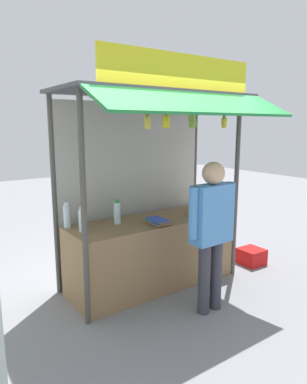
{
  "coord_description": "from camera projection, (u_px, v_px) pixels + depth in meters",
  "views": [
    {
      "loc": [
        -2.42,
        -3.46,
        2.01
      ],
      "look_at": [
        0.0,
        0.0,
        1.21
      ],
      "focal_mm": 32.82,
      "sensor_mm": 36.0,
      "label": 1
    }
  ],
  "objects": [
    {
      "name": "ground_plane",
      "position": [
        153.0,
        284.0,
        4.52
      ],
      "size": [
        20.0,
        20.0,
        0.0
      ],
      "primitive_type": "plane",
      "color": "gray"
    },
    {
      "name": "stall_counter",
      "position": [
        153.0,
        252.0,
        4.44
      ],
      "size": [
        2.15,
        0.72,
        0.86
      ],
      "primitive_type": "cube",
      "color": "olive",
      "rests_on": "ground"
    },
    {
      "name": "stall_structure",
      "position": [
        148.0,
        154.0,
        4.3
      ],
      "size": [
        2.35,
        1.56,
        2.74
      ],
      "color": "#4C4742",
      "rests_on": "ground"
    },
    {
      "name": "water_bottle_back_left",
      "position": [
        195.0,
        200.0,
        4.97
      ],
      "size": [
        0.07,
        0.07,
        0.24
      ],
      "color": "silver",
      "rests_on": "stall_counter"
    },
    {
      "name": "water_bottle_center",
      "position": [
        117.0,
        212.0,
        4.16
      ],
      "size": [
        0.08,
        0.08,
        0.29
      ],
      "color": "silver",
      "rests_on": "stall_counter"
    },
    {
      "name": "water_bottle_far_left",
      "position": [
        82.0,
        220.0,
        3.85
      ],
      "size": [
        0.08,
        0.08,
        0.28
      ],
      "color": "silver",
      "rests_on": "stall_counter"
    },
    {
      "name": "water_bottle_left",
      "position": [
        67.0,
        216.0,
        4.0
      ],
      "size": [
        0.08,
        0.08,
        0.29
      ],
      "color": "silver",
      "rests_on": "stall_counter"
    },
    {
      "name": "water_bottle_mid_left",
      "position": [
        203.0,
        200.0,
        4.8
      ],
      "size": [
        0.09,
        0.09,
        0.31
      ],
      "color": "silver",
      "rests_on": "stall_counter"
    },
    {
      "name": "water_bottle_rear_center",
      "position": [
        209.0,
        199.0,
        4.87
      ],
      "size": [
        0.09,
        0.09,
        0.32
      ],
      "color": "silver",
      "rests_on": "stall_counter"
    },
    {
      "name": "magazine_stack_back_right",
      "position": [
        157.0,
        222.0,
        4.16
      ],
      "size": [
        0.22,
        0.31,
        0.06
      ],
      "color": "black",
      "rests_on": "stall_counter"
    },
    {
      "name": "magazine_stack_right",
      "position": [
        202.0,
        213.0,
        4.54
      ],
      "size": [
        0.27,
        0.29,
        0.08
      ],
      "color": "red",
      "rests_on": "stall_counter"
    },
    {
      "name": "banana_bunch_leftmost",
      "position": [
        166.0,
        121.0,
        3.68
      ],
      "size": [
        0.11,
        0.11,
        0.28
      ],
      "color": "#332D23"
    },
    {
      "name": "banana_bunch_rightmost",
      "position": [
        192.0,
        120.0,
        3.88
      ],
      "size": [
        0.11,
        0.11,
        0.28
      ],
      "color": "#332D23"
    },
    {
      "name": "banana_bunch_inner_right",
      "position": [
        224.0,
        123.0,
        4.16
      ],
      "size": [
        0.08,
        0.08,
        0.28
      ],
      "color": "#332D23"
    },
    {
      "name": "banana_bunch_inner_left",
      "position": [
        148.0,
        122.0,
        3.55
      ],
      "size": [
        0.1,
        0.1,
        0.29
      ],
      "color": "#332D23"
    },
    {
      "name": "vendor_person",
      "position": [
        212.0,
        224.0,
        3.69
      ],
      "size": [
        0.62,
        0.24,
        1.65
      ],
      "rotation": [
        0.0,
        0.0,
        0.03
      ],
      "color": "#383842",
      "rests_on": "ground"
    },
    {
      "name": "plastic_crate",
      "position": [
        251.0,
        256.0,
        5.16
      ],
      "size": [
        0.33,
        0.33,
        0.23
      ],
      "primitive_type": "cube",
      "rotation": [
        0.0,
        0.0,
        -0.02
      ],
      "color": "red",
      "rests_on": "ground"
    }
  ]
}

